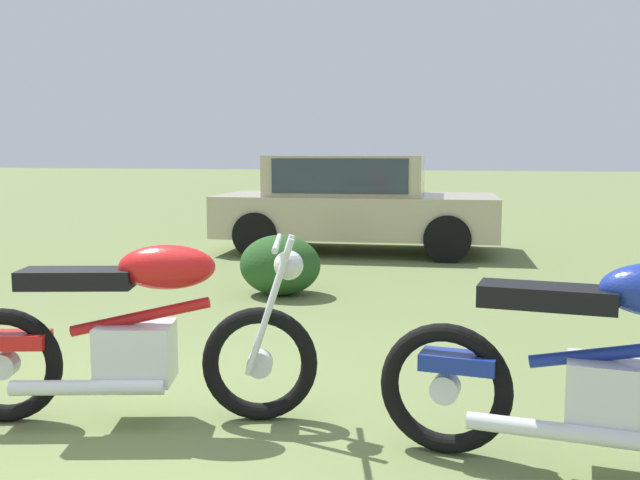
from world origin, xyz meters
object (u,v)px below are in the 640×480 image
Objects in this scene: motorcycle_blue at (615,371)px; shrub_low at (280,265)px; motorcycle_red at (136,334)px; car_beige at (353,198)px.

motorcycle_blue reaches higher than shrub_low.
motorcycle_red and motorcycle_blue have the same top height.
shrub_low is at bearing -95.18° from car_beige.
motorcycle_red is 3.56m from shrub_low.
motorcycle_red reaches higher than shrub_low.
car_beige is (-2.84, 7.01, 0.31)m from motorcycle_blue.
car_beige is at bearing 90.58° from shrub_low.
motorcycle_blue is (2.41, -0.03, 0.00)m from motorcycle_red.
motorcycle_blue is 7.57m from car_beige.
motorcycle_blue is at bearing -51.80° from shrub_low.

